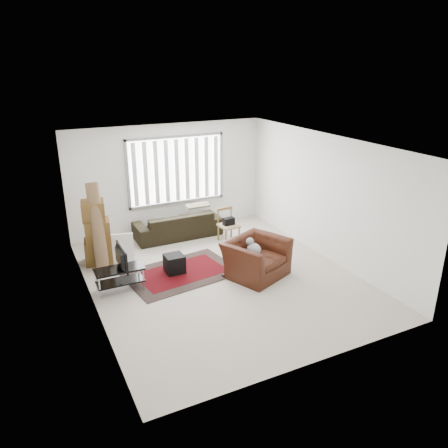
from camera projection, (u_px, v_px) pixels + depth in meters
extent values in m
plane|color=beige|center=(221.00, 277.00, 8.83)|extent=(6.00, 6.00, 0.00)
cube|color=white|center=(221.00, 144.00, 7.88)|extent=(5.00, 6.00, 0.02)
cube|color=white|center=(169.00, 179.00, 10.87)|extent=(5.00, 0.02, 2.70)
cube|color=white|center=(318.00, 280.00, 5.83)|extent=(5.00, 0.02, 2.70)
cube|color=white|center=(87.00, 236.00, 7.32)|extent=(0.02, 6.00, 2.70)
cube|color=white|center=(325.00, 197.00, 9.38)|extent=(0.02, 6.00, 2.70)
cube|color=white|center=(176.00, 170.00, 10.87)|extent=(2.40, 0.01, 1.60)
cube|color=gray|center=(176.00, 170.00, 10.85)|extent=(2.52, 0.06, 1.72)
cube|color=white|center=(177.00, 171.00, 10.82)|extent=(2.40, 0.02, 1.55)
cube|color=black|center=(181.00, 273.00, 8.98)|extent=(2.38, 1.76, 0.02)
cube|color=#4F070C|center=(181.00, 272.00, 8.98)|extent=(1.87, 1.24, 0.00)
cube|color=black|center=(119.00, 269.00, 8.17)|extent=(0.91, 0.41, 0.04)
cube|color=black|center=(120.00, 281.00, 8.26)|extent=(0.88, 0.38, 0.03)
cylinder|color=#B2B2B7|center=(100.00, 288.00, 7.93)|extent=(0.03, 0.03, 0.46)
cylinder|color=#B2B2B7|center=(144.00, 279.00, 8.27)|extent=(0.03, 0.03, 0.46)
cylinder|color=#B2B2B7|center=(96.00, 280.00, 8.22)|extent=(0.03, 0.03, 0.46)
cylinder|color=#B2B2B7|center=(139.00, 271.00, 8.56)|extent=(0.03, 0.03, 0.46)
imported|color=black|center=(118.00, 258.00, 8.09)|extent=(0.10, 0.74, 0.43)
cube|color=black|center=(174.00, 263.00, 8.94)|extent=(0.38, 0.38, 0.38)
cube|color=brown|center=(99.00, 251.00, 9.40)|extent=(0.64, 0.59, 0.51)
cube|color=brown|center=(97.00, 230.00, 9.21)|extent=(0.58, 0.54, 0.46)
cube|color=brown|center=(93.00, 210.00, 9.09)|extent=(0.53, 0.53, 0.41)
cube|color=silver|center=(122.00, 248.00, 9.40)|extent=(0.52, 0.26, 0.64)
cylinder|color=brown|center=(97.00, 226.00, 9.00)|extent=(0.32, 0.78, 1.81)
imported|color=black|center=(178.00, 221.00, 10.74)|extent=(2.12, 0.92, 0.82)
cube|color=#948560|center=(229.00, 226.00, 10.44)|extent=(0.46, 0.46, 0.05)
cylinder|color=brown|center=(226.00, 237.00, 10.28)|extent=(0.04, 0.04, 0.40)
cylinder|color=brown|center=(239.00, 234.00, 10.45)|extent=(0.04, 0.04, 0.40)
cylinder|color=brown|center=(218.00, 232.00, 10.57)|extent=(0.04, 0.04, 0.40)
cylinder|color=brown|center=(231.00, 230.00, 10.74)|extent=(0.04, 0.04, 0.40)
cube|color=brown|center=(225.00, 209.00, 10.46)|extent=(0.41, 0.07, 0.06)
cube|color=brown|center=(218.00, 217.00, 10.44)|extent=(0.04, 0.04, 0.40)
cube|color=brown|center=(231.00, 214.00, 10.61)|extent=(0.04, 0.04, 0.40)
cube|color=black|center=(229.00, 221.00, 10.40)|extent=(0.28, 0.17, 0.17)
imported|color=#3B170C|center=(256.00, 256.00, 8.76)|extent=(1.47, 1.39, 0.87)
ellipsoid|color=#59595B|center=(256.00, 250.00, 8.72)|extent=(0.34, 0.38, 0.21)
sphere|color=#59595B|center=(250.00, 242.00, 8.77)|extent=(0.16, 0.16, 0.16)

